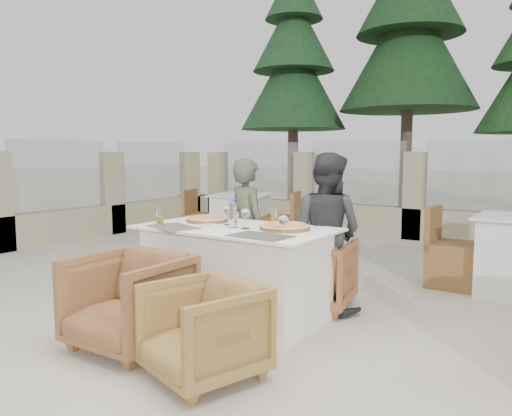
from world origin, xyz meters
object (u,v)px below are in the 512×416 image
Objects in this scene: armchair_near_left at (129,301)px; armchair_near_right at (203,331)px; diner_right at (326,232)px; wine_glass_near at (246,217)px; beer_glass_left at (160,216)px; wine_glass_corner at (284,225)px; bg_table_a at (241,220)px; armchair_far_left at (246,263)px; diner_left at (247,228)px; pizza_left at (207,219)px; water_bottle at (233,213)px; wine_glass_centre at (228,214)px; beer_glass_right at (275,217)px; pizza_right at (285,226)px; olive_dish at (209,225)px; armchair_far_right at (314,273)px; dining_table at (236,273)px.

armchair_near_left reaches higher than armchair_near_right.
armchair_near_right is 0.47× the size of diner_right.
wine_glass_near reaches higher than beer_glass_left.
armchair_near_right is at bearing -34.90° from beer_glass_left.
wine_glass_corner is 3.88m from bg_table_a.
diner_left is (0.13, -0.16, 0.38)m from armchair_far_left.
armchair_near_left is 1.13× the size of armchair_near_right.
wine_glass_corner is at bearing -66.90° from bg_table_a.
pizza_left is 1.97× the size of wine_glass_corner.
water_bottle is 0.68m from beer_glass_left.
wine_glass_centre is at bearing 137.74° from armchair_near_right.
diner_right reaches higher than beer_glass_right.
wine_glass_centre is at bearing -175.11° from pizza_right.
diner_left is at bearing 100.07° from olive_dish.
armchair_far_left is 0.92× the size of armchair_far_right.
pizza_right is 0.30× the size of diner_left.
pizza_right is at bearing 112.20° from armchair_near_right.
beer_glass_right reaches higher than bg_table_a.
armchair_near_left is (-0.11, -0.77, -0.46)m from olive_dish.
water_bottle is 0.18× the size of diner_right.
wine_glass_near is 1.11m from armchair_near_left.
pizza_right reaches higher than armchair_far_left.
beer_glass_right is 0.21× the size of armchair_near_right.
wine_glass_corner is (0.19, -0.33, 0.07)m from pizza_right.
armchair_near_right is at bearing 138.89° from diner_left.
pizza_right is 0.53m from wine_glass_centre.
diner_right is at bearing -152.42° from diner_left.
beer_glass_right reaches higher than pizza_right.
armchair_far_left is (-0.29, 0.67, -0.58)m from wine_glass_centre.
beer_glass_left is (-0.65, -0.18, -0.06)m from water_bottle.
wine_glass_corner reaches higher than bg_table_a.
beer_glass_left is (-1.05, -0.32, 0.04)m from pizza_right.
armchair_far_right is at bearing -151.43° from diner_left.
armchair_near_left is (0.39, -0.71, -0.50)m from beer_glass_left.
wine_glass_near reaches higher than armchair_near_left.
wine_glass_corner is 0.64m from beer_glass_right.
pizza_left is at bearing 168.83° from wine_glass_centre.
wine_glass_near is 0.13× the size of diner_right.
pizza_right reaches higher than armchair_near_right.
beer_glass_right is at bearing 119.78° from armchair_far_left.
beer_glass_right is at bearing 57.82° from water_bottle.
dining_table is at bearing 95.01° from armchair_far_left.
olive_dish is 1.04m from diner_right.
beer_glass_left is 0.10× the size of diner_right.
water_bottle reaches higher than armchair_near_right.
armchair_near_left is (0.15, -1.65, 0.05)m from armchair_far_left.
armchair_far_left is 0.81m from armchair_far_right.
armchair_far_left is 1.66m from armchair_near_left.
armchair_far_left is at bearing 118.34° from water_bottle.
armchair_near_left is at bearing -140.27° from wine_glass_corner.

